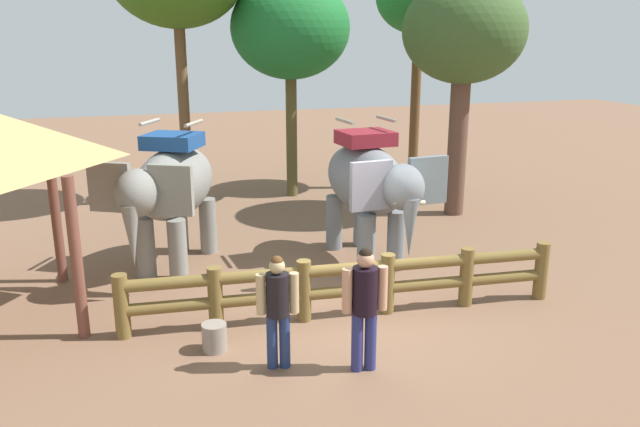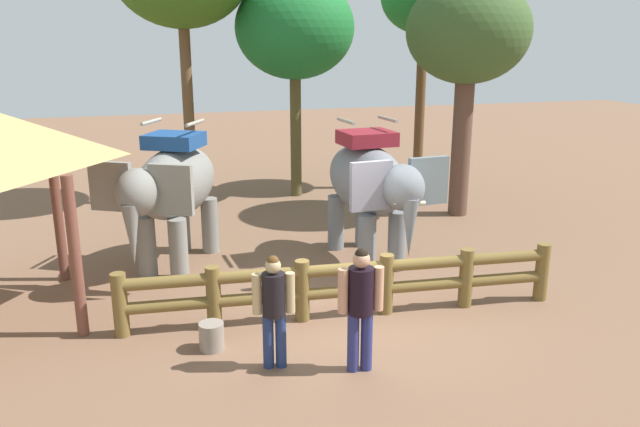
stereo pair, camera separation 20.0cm
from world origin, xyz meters
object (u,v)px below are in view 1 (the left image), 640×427
Objects in this scene: elephant_near_left at (171,188)px; feed_bucket at (214,337)px; tourist_man_in_blue at (365,301)px; log_fence at (346,283)px; tourist_woman_in_black at (278,304)px; tree_far_left at (290,29)px; elephant_center at (370,184)px; tree_deep_back at (464,35)px.

elephant_near_left is 8.14× the size of feed_bucket.
elephant_near_left is 5.49m from tourist_man_in_blue.
log_fence reaches higher than feed_bucket.
elephant_near_left is at bearing 94.23° from feed_bucket.
tourist_man_in_blue is at bearing -19.98° from tourist_woman_in_black.
elephant_near_left is (-2.58, 3.22, 1.07)m from log_fence.
tree_far_left is at bearing 81.14° from tourist_man_in_blue.
tree_far_left is (2.73, 9.77, 3.77)m from tourist_woman_in_black.
tree_far_left is at bearing 81.64° from log_fence.
elephant_center is 0.56× the size of tree_far_left.
feed_bucket is (-1.95, 1.19, -0.84)m from tourist_man_in_blue.
elephant_near_left reaches higher than feed_bucket.
elephant_center is 1.91× the size of tourist_man_in_blue.
tree_deep_back is at bearing 15.22° from elephant_near_left.
tree_deep_back reaches higher than feed_bucket.
elephant_near_left is 8.25m from tree_deep_back.
feed_bucket is at bearing -111.47° from tree_far_left.
elephant_center is at bearing -89.14° from tree_far_left.
tree_deep_back is at bearing 46.04° from tourist_woman_in_black.
elephant_center reaches higher than elephant_near_left.
tourist_man_in_blue reaches higher than tourist_woman_in_black.
tree_far_left is at bearing 68.53° from feed_bucket.
log_fence is at bearing 13.84° from feed_bucket.
tourist_man_in_blue is 0.29× the size of tree_far_left.
tree_deep_back reaches higher than tourist_man_in_blue.
elephant_center is (3.91, -0.80, 0.00)m from elephant_near_left.
tourist_woman_in_black reaches higher than feed_bucket.
elephant_near_left reaches higher than tourist_man_in_blue.
tourist_man_in_blue reaches higher than log_fence.
log_fence is 8.19m from tree_deep_back.
elephant_near_left is 3.99m from elephant_center.
tree_far_left is 10.68m from feed_bucket.
tree_far_left reaches higher than log_fence.
elephant_near_left is 4.07m from feed_bucket.
tourist_woman_in_black is at bearing -126.84° from elephant_center.
feed_bucket is (-3.63, -2.98, -1.46)m from elephant_center.
tree_far_left is at bearing 53.77° from elephant_near_left.
tree_deep_back reaches higher than elephant_center.
tree_far_left is at bearing 74.41° from tourist_woman_in_black.
log_fence is at bearing 78.80° from tourist_man_in_blue.
feed_bucket is (-2.30, -0.57, -0.39)m from log_fence.
feed_bucket is at bearing 136.26° from tourist_woman_in_black.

